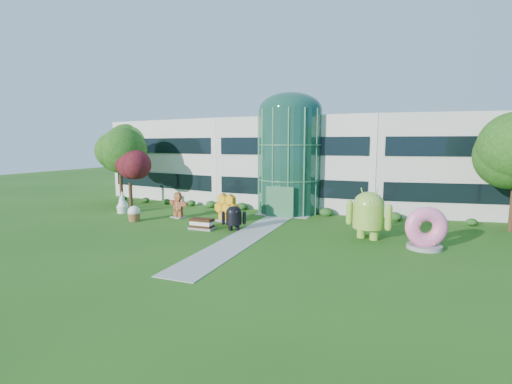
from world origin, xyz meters
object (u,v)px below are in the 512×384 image
at_px(android_green, 368,211).
at_px(android_black, 234,216).
at_px(donut, 425,227).
at_px(gingerbread, 178,205).

bearing_deg(android_green, android_black, -154.46).
distance_m(android_green, donut, 3.85).
distance_m(donut, gingerbread, 20.28).
xyz_separation_m(android_black, gingerbread, (-6.71, 2.56, 0.08)).
bearing_deg(android_black, android_green, -16.57).
height_order(android_green, android_black, android_green).
bearing_deg(gingerbread, android_black, -2.73).
bearing_deg(donut, android_black, 161.33).
bearing_deg(android_green, gingerbread, -165.91).
distance_m(android_green, gingerbread, 16.60).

